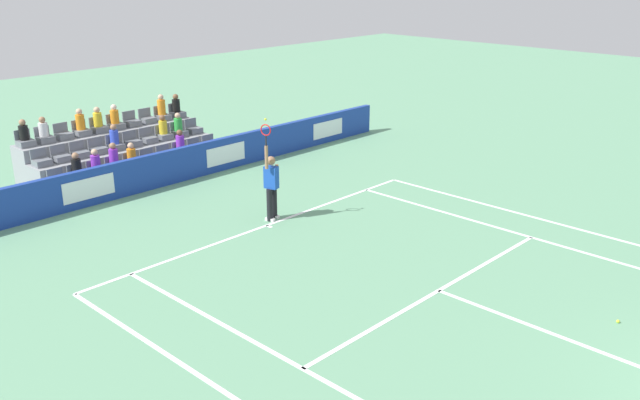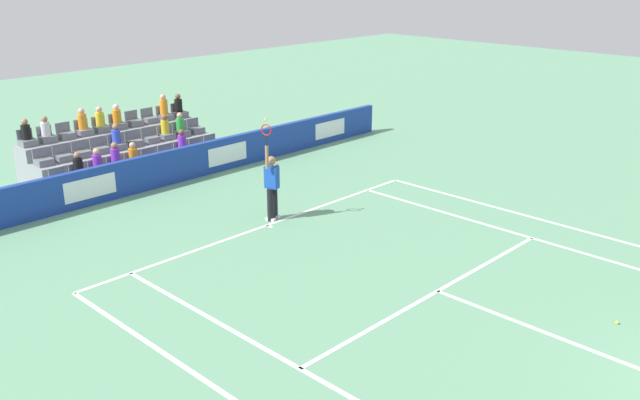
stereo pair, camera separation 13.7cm
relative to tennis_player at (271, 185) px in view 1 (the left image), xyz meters
The scene contains 11 objects.
line_baseline 1.09m from the tennis_player, 29.00° to the left, with size 10.97×0.10×0.01m, color white.
line_service 5.82m from the tennis_player, 85.89° to the left, with size 8.23×0.10×0.01m, color white.
line_centre_service 8.98m from the tennis_player, 87.36° to the left, with size 0.10×6.40×0.01m, color white.
line_singles_sideline_left 7.72m from the tennis_player, 53.75° to the left, with size 0.10×11.89×0.01m, color white.
line_singles_sideline_right 7.27m from the tennis_player, 120.96° to the left, with size 0.10×11.89×0.01m, color white.
line_doubles_sideline_right 8.05m from the tennis_player, 129.42° to the left, with size 0.10×11.89×0.01m, color white.
line_centre_mark 1.12m from the tennis_player, 38.57° to the left, with size 0.10×0.20×0.01m, color white.
sponsor_barrier 4.66m from the tennis_player, 84.91° to the right, with size 19.87×0.22×1.08m.
tennis_player is the anchor object (origin of this frame).
stadium_stand 6.96m from the tennis_player, 86.59° to the right, with size 6.20×2.85×2.18m.
loose_tennis_ball 9.13m from the tennis_player, 95.45° to the left, with size 0.07×0.07×0.07m, color #D1E533.
Camera 1 is at (11.38, 0.97, 6.77)m, focal length 38.83 mm.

